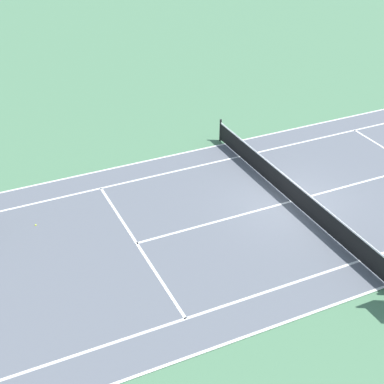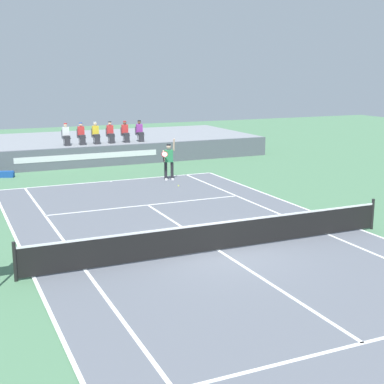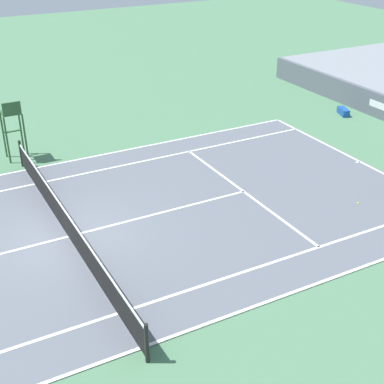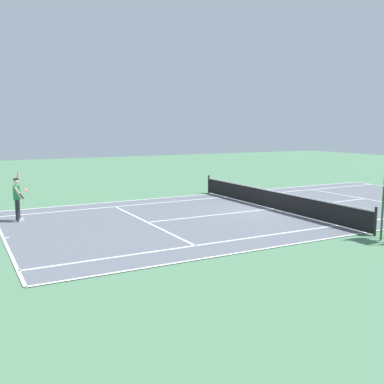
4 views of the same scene
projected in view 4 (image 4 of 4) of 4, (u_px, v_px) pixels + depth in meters
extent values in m
plane|color=#4C7A56|center=(271.00, 209.00, 21.17)|extent=(80.00, 80.00, 0.00)
cube|color=slate|center=(271.00, 209.00, 21.17)|extent=(10.98, 23.78, 0.02)
cube|color=white|center=(3.00, 238.00, 15.61)|extent=(10.98, 0.10, 0.01)
cube|color=white|center=(364.00, 233.00, 16.38)|extent=(0.10, 23.78, 0.01)
cube|color=white|center=(213.00, 194.00, 25.96)|extent=(0.10, 23.78, 0.01)
cube|color=white|center=(336.00, 226.00, 17.59)|extent=(0.10, 23.78, 0.01)
cube|color=white|center=(225.00, 197.00, 24.75)|extent=(0.10, 23.78, 0.01)
cube|color=white|center=(147.00, 222.00, 18.18)|extent=(8.22, 0.10, 0.01)
cube|color=white|center=(365.00, 199.00, 24.16)|extent=(8.22, 0.10, 0.01)
cube|color=white|center=(271.00, 209.00, 21.17)|extent=(0.10, 12.80, 0.01)
cube|color=white|center=(6.00, 238.00, 15.66)|extent=(0.10, 0.20, 0.01)
cylinder|color=black|center=(375.00, 221.00, 15.91)|extent=(0.10, 0.10, 1.07)
cylinder|color=black|center=(209.00, 184.00, 26.28)|extent=(0.10, 0.10, 1.07)
cube|color=black|center=(272.00, 199.00, 21.10)|extent=(11.78, 0.02, 0.84)
cube|color=white|center=(272.00, 191.00, 21.04)|extent=(11.78, 0.03, 0.06)
cylinder|color=#232328|center=(18.00, 210.00, 18.53)|extent=(0.15, 0.15, 0.92)
cylinder|color=#232328|center=(17.00, 211.00, 18.23)|extent=(0.15, 0.15, 0.92)
cube|color=white|center=(20.00, 219.00, 18.61)|extent=(0.18, 0.30, 0.10)
cube|color=white|center=(19.00, 221.00, 18.30)|extent=(0.18, 0.30, 0.10)
cube|color=#2D8C51|center=(17.00, 193.00, 18.27)|extent=(0.44, 0.33, 0.60)
sphere|color=beige|center=(16.00, 181.00, 18.20)|extent=(0.22, 0.22, 0.22)
cylinder|color=black|center=(16.00, 179.00, 18.19)|extent=(0.21, 0.21, 0.06)
cylinder|color=beige|center=(18.00, 178.00, 18.45)|extent=(0.14, 0.23, 0.61)
cylinder|color=beige|center=(19.00, 193.00, 18.04)|extent=(0.16, 0.34, 0.56)
cylinder|color=black|center=(22.00, 196.00, 18.06)|extent=(0.08, 0.19, 0.25)
torus|color=red|center=(26.00, 190.00, 18.10)|extent=(0.34, 0.26, 0.26)
cylinder|color=silver|center=(26.00, 190.00, 18.10)|extent=(0.30, 0.22, 0.22)
sphere|color=#D1E533|center=(61.00, 218.00, 19.06)|extent=(0.07, 0.07, 0.07)
cylinder|color=#2D562D|center=(382.00, 214.00, 15.21)|extent=(0.07, 0.07, 1.90)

